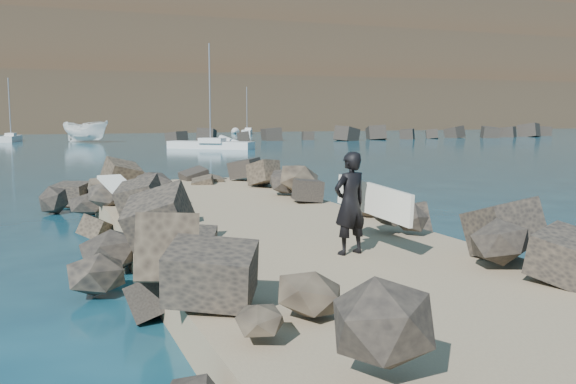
# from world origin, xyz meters

# --- Properties ---
(ground) EXTENTS (800.00, 800.00, 0.00)m
(ground) POSITION_xyz_m (0.00, 0.00, 0.00)
(ground) COLOR #0F384C
(ground) RESTS_ON ground
(jetty) EXTENTS (6.00, 26.00, 0.60)m
(jetty) POSITION_xyz_m (0.00, -2.00, 0.30)
(jetty) COLOR #8C7759
(jetty) RESTS_ON ground
(riprap_left) EXTENTS (2.60, 22.00, 1.00)m
(riprap_left) POSITION_xyz_m (-2.90, -1.50, 0.50)
(riprap_left) COLOR black
(riprap_left) RESTS_ON ground
(riprap_right) EXTENTS (2.60, 22.00, 1.00)m
(riprap_right) POSITION_xyz_m (2.90, -1.50, 0.50)
(riprap_right) COLOR black
(riprap_right) RESTS_ON ground
(breakwater_secondary) EXTENTS (52.00, 4.00, 1.20)m
(breakwater_secondary) POSITION_xyz_m (35.00, 55.00, 0.60)
(breakwater_secondary) COLOR black
(breakwater_secondary) RESTS_ON ground
(headland) EXTENTS (360.00, 140.00, 32.00)m
(headland) POSITION_xyz_m (10.00, 160.00, 16.00)
(headland) COLOR #2D4919
(headland) RESTS_ON ground
(surfboard_resting) EXTENTS (1.05, 2.52, 0.08)m
(surfboard_resting) POSITION_xyz_m (-2.64, 3.34, 1.04)
(surfboard_resting) COLOR white
(surfboard_resting) RESTS_ON riprap_left
(boat_imported) EXTENTS (5.73, 6.11, 2.36)m
(boat_imported) POSITION_xyz_m (0.73, 59.48, 1.18)
(boat_imported) COLOR white
(boat_imported) RESTS_ON ground
(surfer_with_board) EXTENTS (0.96, 2.22, 1.79)m
(surfer_with_board) POSITION_xyz_m (0.47, -2.88, 1.50)
(surfer_with_board) COLOR black
(surfer_with_board) RESTS_ON jetty
(sailboat_d) EXTENTS (3.39, 5.92, 7.20)m
(sailboat_d) POSITION_xyz_m (25.53, 79.81, 0.35)
(sailboat_d) COLOR silver
(sailboat_d) RESTS_ON ground
(sailboat_b) EXTENTS (2.22, 5.89, 7.09)m
(sailboat_b) POSITION_xyz_m (-6.84, 64.15, 0.35)
(sailboat_b) COLOR silver
(sailboat_b) RESTS_ON ground
(sailboat_c) EXTENTS (6.97, 6.26, 9.21)m
(sailboat_c) POSITION_xyz_m (9.80, 41.89, 0.35)
(sailboat_c) COLOR silver
(sailboat_c) RESTS_ON ground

